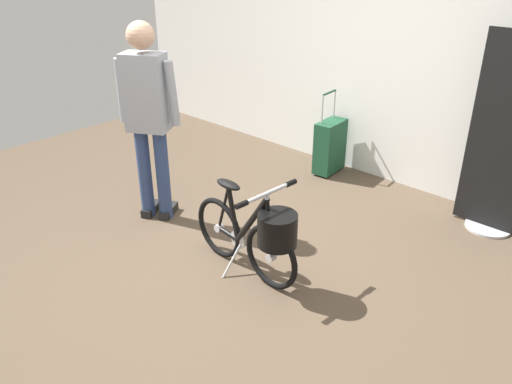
{
  "coord_description": "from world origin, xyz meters",
  "views": [
    {
      "loc": [
        2.21,
        -1.98,
        2.14
      ],
      "look_at": [
        0.02,
        0.36,
        0.55
      ],
      "focal_mm": 35.78,
      "sensor_mm": 36.0,
      "label": 1
    }
  ],
  "objects_px": {
    "folding_bike_foreground": "(256,234)",
    "visitor_near_wall": "(148,113)",
    "rolling_suitcase": "(330,146)",
    "floor_banner_stand": "(506,149)"
  },
  "relations": [
    {
      "from": "folding_bike_foreground",
      "to": "visitor_near_wall",
      "type": "xyz_separation_m",
      "value": [
        -1.23,
        0.07,
        0.56
      ]
    },
    {
      "from": "visitor_near_wall",
      "to": "rolling_suitcase",
      "type": "relative_size",
      "value": 1.95
    },
    {
      "from": "floor_banner_stand",
      "to": "visitor_near_wall",
      "type": "height_order",
      "value": "visitor_near_wall"
    },
    {
      "from": "floor_banner_stand",
      "to": "rolling_suitcase",
      "type": "height_order",
      "value": "floor_banner_stand"
    },
    {
      "from": "floor_banner_stand",
      "to": "rolling_suitcase",
      "type": "xyz_separation_m",
      "value": [
        -1.64,
        0.03,
        -0.42
      ]
    },
    {
      "from": "folding_bike_foreground",
      "to": "visitor_near_wall",
      "type": "bearing_deg",
      "value": 176.7
    },
    {
      "from": "folding_bike_foreground",
      "to": "rolling_suitcase",
      "type": "distance_m",
      "value": 1.96
    },
    {
      "from": "folding_bike_foreground",
      "to": "visitor_near_wall",
      "type": "distance_m",
      "value": 1.35
    },
    {
      "from": "floor_banner_stand",
      "to": "visitor_near_wall",
      "type": "xyz_separation_m",
      "value": [
        -2.16,
        -1.73,
        0.22
      ]
    },
    {
      "from": "folding_bike_foreground",
      "to": "visitor_near_wall",
      "type": "relative_size",
      "value": 0.62
    }
  ]
}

